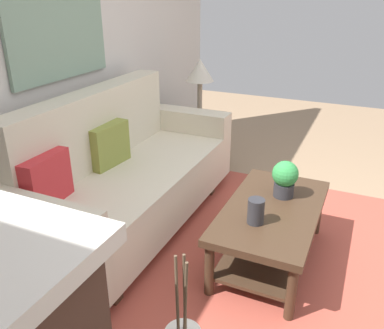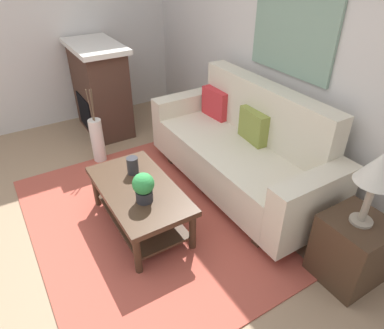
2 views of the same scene
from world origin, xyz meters
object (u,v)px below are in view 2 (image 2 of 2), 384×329
(fireplace, at_px, (100,88))
(couch, at_px, (242,151))
(throw_pillow_olive, at_px, (254,126))
(tabletop_vase, at_px, (133,166))
(side_table, at_px, (351,249))
(potted_plant_tabletop, at_px, (144,187))
(floor_vase, at_px, (98,141))
(table_lamp, at_px, (379,171))
(framed_painting, at_px, (293,26))
(throw_pillow_crimson, at_px, (216,103))
(coffee_table, at_px, (140,198))

(fireplace, bearing_deg, couch, 20.57)
(couch, bearing_deg, throw_pillow_olive, 90.00)
(tabletop_vase, xyz_separation_m, side_table, (1.58, 1.06, -0.23))
(potted_plant_tabletop, bearing_deg, couch, 99.97)
(fireplace, distance_m, floor_vase, 0.89)
(table_lamp, bearing_deg, framed_painting, 160.04)
(side_table, relative_size, fireplace, 0.48)
(table_lamp, bearing_deg, fireplace, -167.89)
(framed_painting, bearing_deg, floor_vase, -128.92)
(throw_pillow_crimson, distance_m, coffee_table, 1.49)
(potted_plant_tabletop, relative_size, side_table, 0.47)
(potted_plant_tabletop, bearing_deg, floor_vase, 177.19)
(tabletop_vase, bearing_deg, coffee_table, -13.11)
(potted_plant_tabletop, distance_m, side_table, 1.66)
(coffee_table, bearing_deg, potted_plant_tabletop, -8.28)
(throw_pillow_crimson, relative_size, tabletop_vase, 2.22)
(table_lamp, distance_m, framed_painting, 1.57)
(floor_vase, relative_size, framed_painting, 0.54)
(throw_pillow_olive, bearing_deg, table_lamp, -6.54)
(couch, relative_size, throw_pillow_olive, 5.96)
(floor_vase, bearing_deg, throw_pillow_olive, 44.11)
(throw_pillow_olive, xyz_separation_m, side_table, (1.37, -0.16, -0.40))
(side_table, bearing_deg, table_lamp, 90.00)
(fireplace, relative_size, floor_vase, 2.19)
(throw_pillow_crimson, relative_size, potted_plant_tabletop, 1.37)
(throw_pillow_crimson, xyz_separation_m, coffee_table, (0.68, -1.27, -0.37))
(table_lamp, bearing_deg, potted_plant_tabletop, -135.53)
(coffee_table, bearing_deg, floor_vase, 178.01)
(coffee_table, relative_size, potted_plant_tabletop, 4.20)
(table_lamp, xyz_separation_m, framed_painting, (-1.37, 0.50, 0.59))
(throw_pillow_crimson, bearing_deg, tabletop_vase, -69.72)
(fireplace, bearing_deg, tabletop_vase, -10.46)
(table_lamp, bearing_deg, tabletop_vase, -146.13)
(couch, xyz_separation_m, tabletop_vase, (-0.21, -1.09, 0.08))
(throw_pillow_crimson, height_order, framed_painting, framed_painting)
(coffee_table, xyz_separation_m, framed_painting, (-0.02, 1.61, 1.27))
(throw_pillow_crimson, distance_m, side_table, 2.08)
(framed_painting, bearing_deg, potted_plant_tabletop, -82.83)
(throw_pillow_olive, height_order, coffee_table, throw_pillow_olive)
(couch, distance_m, throw_pillow_crimson, 0.72)
(throw_pillow_crimson, xyz_separation_m, side_table, (2.04, -0.16, -0.40))
(couch, xyz_separation_m, side_table, (1.37, -0.03, -0.15))
(couch, relative_size, side_table, 3.83)
(throw_pillow_crimson, bearing_deg, coffee_table, -61.91)
(couch, height_order, fireplace, fireplace)
(couch, distance_m, side_table, 1.38)
(tabletop_vase, xyz_separation_m, floor_vase, (-1.06, -0.01, -0.25))
(potted_plant_tabletop, height_order, floor_vase, potted_plant_tabletop)
(couch, distance_m, framed_painting, 1.24)
(framed_painting, bearing_deg, couch, -90.00)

